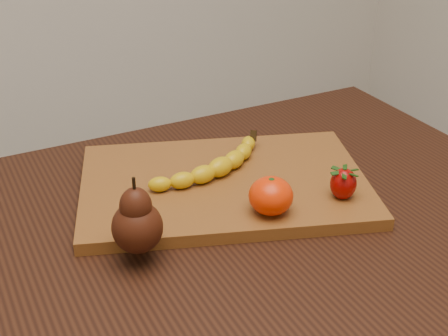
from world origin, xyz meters
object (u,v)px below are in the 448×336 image
table (229,267)px  pear (136,215)px  mandarin (271,196)px  cutting_board (224,185)px

table → pear: size_ratio=9.47×
mandarin → cutting_board: bearing=97.5°
table → mandarin: size_ratio=15.46×
cutting_board → mandarin: (0.02, -0.12, 0.04)m
cutting_board → mandarin: mandarin is taller
table → cutting_board: 0.13m
cutting_board → table: bearing=-92.5°
pear → table: bearing=16.4°
cutting_board → pear: size_ratio=4.26×
pear → mandarin: 0.20m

